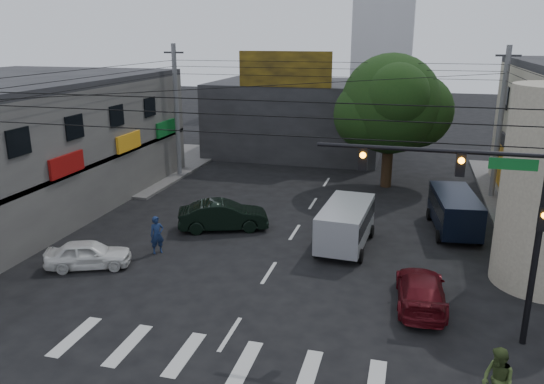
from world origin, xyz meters
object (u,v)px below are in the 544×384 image
at_px(utility_pole_far_right, 500,125).
at_px(pedestrian_olive, 498,381).
at_px(maroon_sedan, 421,290).
at_px(street_tree, 391,104).
at_px(traffic_officer, 157,235).
at_px(silver_minivan, 346,226).
at_px(utility_pole_far_left, 177,112).
at_px(white_compact, 88,254).
at_px(traffic_gantry, 485,199).
at_px(dark_sedan, 223,215).
at_px(navy_van, 454,213).

bearing_deg(utility_pole_far_right, pedestrian_olive, -96.44).
height_order(maroon_sedan, pedestrian_olive, pedestrian_olive).
relative_size(street_tree, traffic_officer, 4.90).
bearing_deg(silver_minivan, traffic_officer, 113.57).
relative_size(utility_pole_far_left, maroon_sedan, 2.09).
height_order(white_compact, pedestrian_olive, pedestrian_olive).
relative_size(silver_minivan, pedestrian_olive, 2.60).
distance_m(utility_pole_far_left, silver_minivan, 17.11).
distance_m(white_compact, silver_minivan, 11.72).
xyz_separation_m(traffic_gantry, maroon_sedan, (-1.60, 1.76, -4.21)).
bearing_deg(maroon_sedan, dark_sedan, -33.23).
bearing_deg(street_tree, pedestrian_olive, -79.21).
relative_size(street_tree, utility_pole_far_left, 0.95).
bearing_deg(white_compact, utility_pole_far_right, -71.98).
bearing_deg(utility_pole_far_right, traffic_officer, -140.51).
xyz_separation_m(traffic_gantry, navy_van, (0.03, 10.24, -3.82)).
distance_m(street_tree, traffic_gantry, 18.42).
height_order(street_tree, white_compact, street_tree).
height_order(street_tree, traffic_officer, street_tree).
relative_size(utility_pole_far_left, white_compact, 2.37).
relative_size(utility_pole_far_right, navy_van, 1.76).
height_order(dark_sedan, white_compact, dark_sedan).
relative_size(navy_van, traffic_officer, 2.95).
bearing_deg(navy_van, traffic_gantry, 172.98).
bearing_deg(white_compact, street_tree, -57.76).
bearing_deg(dark_sedan, maroon_sedan, -141.40).
distance_m(maroon_sedan, navy_van, 8.64).
bearing_deg(utility_pole_far_left, traffic_officer, -69.57).
xyz_separation_m(utility_pole_far_right, pedestrian_olive, (-2.35, -20.78, -3.65)).
xyz_separation_m(maroon_sedan, pedestrian_olive, (1.93, -5.54, 0.32)).
bearing_deg(traffic_gantry, utility_pole_far_left, 137.14).
bearing_deg(pedestrian_olive, navy_van, 150.62).
bearing_deg(pedestrian_olive, utility_pole_far_left, -168.71).
height_order(street_tree, dark_sedan, street_tree).
xyz_separation_m(traffic_gantry, silver_minivan, (-5.08, 6.77, -3.80)).
height_order(traffic_gantry, utility_pole_far_right, utility_pole_far_right).
distance_m(dark_sedan, navy_van, 11.86).
xyz_separation_m(street_tree, maroon_sedan, (2.22, -16.24, -4.85)).
bearing_deg(traffic_gantry, white_compact, 174.38).
distance_m(street_tree, maroon_sedan, 17.09).
relative_size(traffic_gantry, dark_sedan, 1.48).
relative_size(traffic_gantry, white_compact, 1.86).
bearing_deg(dark_sedan, traffic_gantry, -144.42).
height_order(dark_sedan, navy_van, navy_van).
bearing_deg(street_tree, utility_pole_far_left, -176.05).
relative_size(utility_pole_far_right, dark_sedan, 1.89).
xyz_separation_m(street_tree, white_compact, (-11.73, -16.47, -4.86)).
xyz_separation_m(dark_sedan, maroon_sedan, (9.91, -5.73, -0.13)).
bearing_deg(utility_pole_far_left, utility_pole_far_right, 0.00).
xyz_separation_m(white_compact, pedestrian_olive, (15.89, -5.31, 0.33)).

